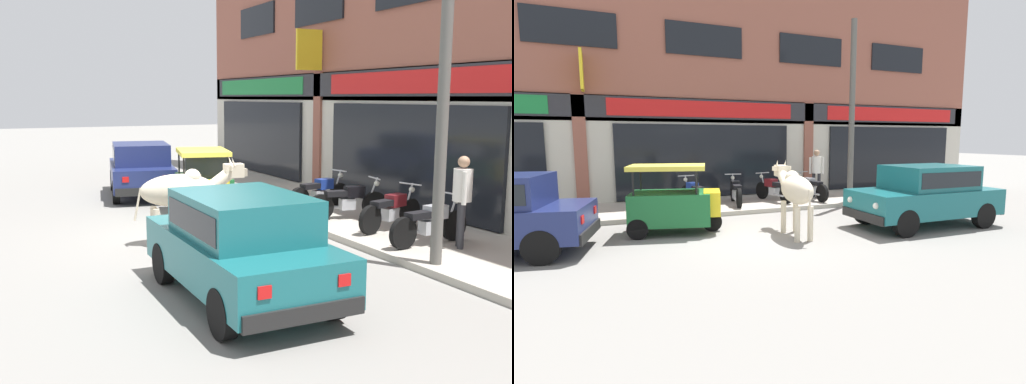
% 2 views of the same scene
% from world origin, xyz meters
% --- Properties ---
extents(ground_plane, '(90.00, 90.00, 0.00)m').
position_xyz_m(ground_plane, '(0.00, 0.00, 0.00)').
color(ground_plane, gray).
extents(sidewalk, '(19.00, 2.93, 0.13)m').
position_xyz_m(sidewalk, '(0.00, 3.67, 0.06)').
color(sidewalk, '#A8A093').
rests_on(sidewalk, ground).
extents(shop_building, '(23.00, 1.40, 8.74)m').
position_xyz_m(shop_building, '(-0.00, 5.39, 4.15)').
color(shop_building, '#8E5142').
rests_on(shop_building, ground).
extents(cow, '(0.67, 2.15, 1.61)m').
position_xyz_m(cow, '(0.51, -0.47, 1.01)').
color(cow, beige).
rests_on(cow, ground).
extents(car_1, '(3.63, 1.64, 1.46)m').
position_xyz_m(car_1, '(3.83, -0.81, 0.81)').
color(car_1, black).
rests_on(car_1, ground).
extents(auto_rickshaw, '(2.14, 1.54, 1.52)m').
position_xyz_m(auto_rickshaw, '(-1.83, 0.83, 0.66)').
color(auto_rickshaw, black).
rests_on(auto_rickshaw, ground).
extents(motorcycle_0, '(0.59, 1.80, 0.88)m').
position_xyz_m(motorcycle_0, '(-0.85, 3.34, 0.51)').
color(motorcycle_0, black).
rests_on(motorcycle_0, sidewalk).
extents(motorcycle_1, '(0.61, 1.80, 0.88)m').
position_xyz_m(motorcycle_1, '(0.40, 3.29, 0.51)').
color(motorcycle_1, black).
rests_on(motorcycle_1, sidewalk).
extents(motorcycle_2, '(0.68, 1.78, 0.88)m').
position_xyz_m(motorcycle_2, '(1.69, 3.40, 0.51)').
color(motorcycle_2, black).
rests_on(motorcycle_2, sidewalk).
extents(motorcycle_3, '(0.52, 1.81, 0.88)m').
position_xyz_m(motorcycle_3, '(2.95, 3.25, 0.51)').
color(motorcycle_3, black).
rests_on(motorcycle_3, sidewalk).
extents(pedestrian, '(0.42, 0.33, 1.60)m').
position_xyz_m(pedestrian, '(3.34, 3.59, 1.11)').
color(pedestrian, '#2D2D33').
rests_on(pedestrian, sidewalk).
extents(utility_pole, '(0.18, 0.18, 5.54)m').
position_xyz_m(utility_pole, '(3.94, 2.50, 2.89)').
color(utility_pole, '#595651').
rests_on(utility_pole, sidewalk).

